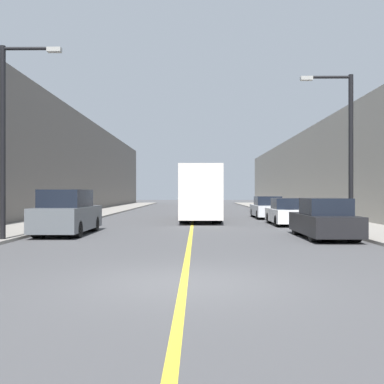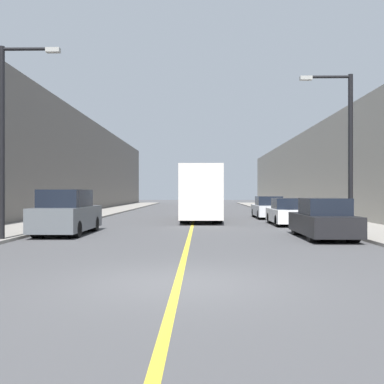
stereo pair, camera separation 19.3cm
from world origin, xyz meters
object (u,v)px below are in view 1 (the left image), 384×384
object	(u,v)px
street_lamp_left	(8,129)
street_lamp_right	(346,142)
car_right_far	(267,208)
bus	(200,192)
car_right_mid	(288,213)
parked_suv_left	(67,214)
car_right_near	(324,220)

from	to	relation	value
street_lamp_left	street_lamp_right	size ratio (longest dim) A/B	1.05
car_right_far	street_lamp_left	world-z (taller)	street_lamp_left
bus	car_right_far	size ratio (longest dim) A/B	2.10
bus	car_right_mid	distance (m)	6.56
bus	car_right_mid	bearing A→B (deg)	-42.51
car_right_mid	car_right_far	size ratio (longest dim) A/B	0.90
car_right_far	street_lamp_left	xyz separation A→B (m)	(-11.67, -15.16, 3.38)
street_lamp_left	street_lamp_right	bearing A→B (deg)	12.27
street_lamp_left	street_lamp_right	distance (m)	13.37
bus	parked_suv_left	xyz separation A→B (m)	(-5.72, -10.02, -0.91)
bus	car_right_mid	size ratio (longest dim) A/B	2.34
car_right_near	street_lamp_left	xyz separation A→B (m)	(-11.74, -1.45, 3.36)
car_right_far	street_lamp_right	bearing A→B (deg)	-83.56
bus	car_right_mid	world-z (taller)	bus
parked_suv_left	street_lamp_right	xyz separation A→B (m)	(11.78, -0.15, 3.01)
car_right_near	car_right_mid	world-z (taller)	car_right_near
car_right_near	bus	bearing A→B (deg)	112.29
parked_suv_left	car_right_mid	world-z (taller)	parked_suv_left
bus	parked_suv_left	world-z (taller)	bus
car_right_mid	street_lamp_right	bearing A→B (deg)	-77.44
parked_suv_left	car_right_mid	bearing A→B (deg)	28.30
bus	car_right_near	bearing A→B (deg)	-67.71
car_right_mid	bus	bearing A→B (deg)	137.49
car_right_near	street_lamp_left	distance (m)	12.30
street_lamp_right	parked_suv_left	bearing A→B (deg)	179.29
car_right_near	street_lamp_right	distance (m)	3.72
car_right_mid	car_right_far	bearing A→B (deg)	90.87
street_lamp_left	car_right_near	bearing A→B (deg)	7.04
parked_suv_left	car_right_far	distance (m)	16.00
car_right_near	car_right_far	size ratio (longest dim) A/B	0.94
street_lamp_left	street_lamp_right	xyz separation A→B (m)	(13.06, 2.84, -0.17)
parked_suv_left	car_right_far	world-z (taller)	parked_suv_left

